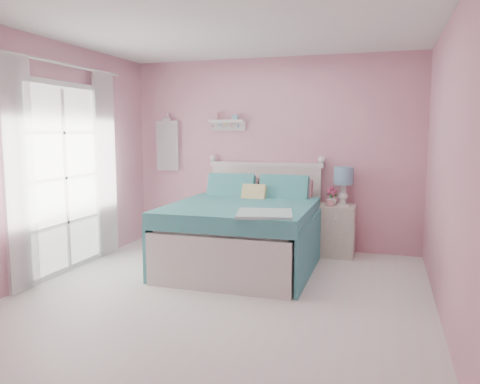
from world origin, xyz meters
The scene contains 13 objects.
floor centered at (0.00, 0.00, 0.00)m, with size 4.50×4.50×0.00m, color white.
room_shell centered at (0.00, 0.00, 1.58)m, with size 4.50×4.50×4.50m.
bed centered at (-0.07, 1.22, 0.40)m, with size 1.63×2.05×1.19m.
nightstand centered at (0.93, 2.00, 0.33)m, with size 0.46×0.45×0.66m.
table_lamp centered at (0.99, 2.06, 1.00)m, with size 0.25×0.25×0.49m.
vase centered at (0.85, 2.02, 0.73)m, with size 0.13×0.13×0.14m, color silver.
teacup centered at (0.85, 1.90, 0.70)m, with size 0.10×0.10×0.08m, color pink.
roses centered at (0.85, 2.02, 0.84)m, with size 0.14×0.11×0.12m.
wall_shelf centered at (-0.63, 2.19, 1.73)m, with size 0.50×0.15×0.25m.
hanging_dress centered at (-1.55, 2.18, 1.40)m, with size 0.34×0.03×0.72m, color white.
french_door centered at (-1.97, 0.40, 1.07)m, with size 0.04×1.32×2.16m.
curtain_near centered at (-1.92, -0.34, 1.18)m, with size 0.04×0.40×2.32m, color white.
curtain_far centered at (-1.92, 1.14, 1.18)m, with size 0.04×0.40×2.32m, color white.
Camera 1 is at (1.50, -4.05, 1.59)m, focal length 35.00 mm.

